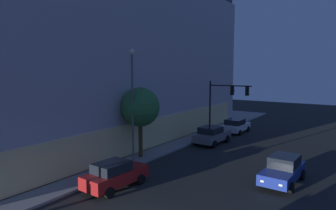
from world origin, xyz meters
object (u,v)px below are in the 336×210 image
Objects in this scene: traffic_light_far_corner at (226,97)px; car_grey at (212,135)px; street_lamp_sidewalk at (132,92)px; car_red at (115,175)px; modern_building at (71,53)px; car_white at (236,126)px; sidewalk_tree at (140,107)px; car_blue at (283,170)px.

car_grey is at bearing -178.20° from traffic_light_far_corner.
street_lamp_sidewalk is (-12.35, 2.05, 1.20)m from traffic_light_far_corner.
traffic_light_far_corner is 16.97m from car_red.
modern_building is at bearing 58.85° from car_red.
street_lamp_sidewalk reaches higher than car_white.
car_red is at bearing -155.07° from sidewalk_tree.
street_lamp_sidewalk is (-5.43, -13.83, -3.58)m from modern_building.
car_white is at bearing -0.62° from traffic_light_far_corner.
sidewalk_tree is at bearing 161.60° from car_grey.
car_grey is 6.30m from car_white.
car_grey reaches higher than car_white.
traffic_light_far_corner is 0.68× the size of street_lamp_sidewalk.
car_grey is at bearing -77.40° from modern_building.
car_blue is 15.37m from car_white.
car_grey is 1.06× the size of car_white.
sidewalk_tree is at bearing 169.95° from car_white.
car_white is at bearing -58.17° from modern_building.
sidewalk_tree is 8.71m from car_grey.
traffic_light_far_corner is at bearing -9.44° from street_lamp_sidewalk.
traffic_light_far_corner is 13.44m from car_blue.
street_lamp_sidewalk reaches higher than car_blue.
modern_building is 20.46m from car_red.
car_grey is (9.01, -2.16, -4.56)m from street_lamp_sidewalk.
traffic_light_far_corner reaches higher than car_white.
car_red reaches higher than car_white.
traffic_light_far_corner is 12.58m from street_lamp_sidewalk.
car_red is at bearing -152.46° from street_lamp_sidewalk.
traffic_light_far_corner is at bearing 0.59° from car_red.
car_blue is at bearing -97.25° from modern_building.
modern_building is 7.82× the size of car_blue.
sidewalk_tree is 14.56m from car_white.
car_blue is 1.02× the size of car_grey.
modern_building is 8.44× the size of car_white.
car_grey is at bearing -13.49° from street_lamp_sidewalk.
modern_building is 17.97m from traffic_light_far_corner.
car_white is (15.31, -2.09, -4.63)m from street_lamp_sidewalk.
car_blue is (2.35, -10.37, -4.59)m from street_lamp_sidewalk.
car_white is (19.58, 0.14, -0.04)m from car_red.
modern_building reaches higher than car_red.
modern_building is 14.86m from sidewalk_tree.
sidewalk_tree reaches higher than car_blue.
traffic_light_far_corner is 4.75m from car_grey.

